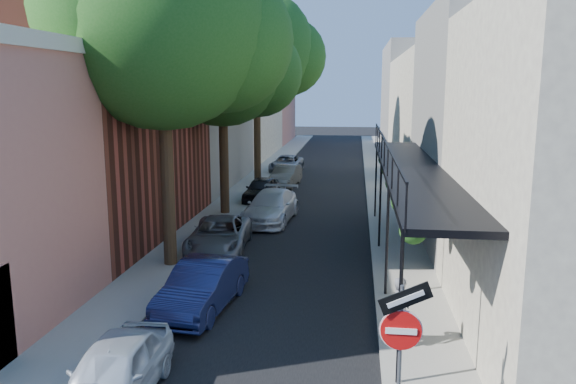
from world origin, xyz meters
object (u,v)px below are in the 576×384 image
(parked_car_d, at_px, (271,207))
(oak_mid, at_px, (231,64))
(pedestrian, at_px, (400,311))
(sign_post, at_px, (401,337))
(oak_far, at_px, (264,50))
(parked_car_e, at_px, (262,189))
(parked_car_f, at_px, (286,176))
(parked_car_b, at_px, (203,286))
(oak_near, at_px, (177,28))
(parked_car_a, at_px, (114,372))
(parked_car_c, at_px, (219,235))
(parked_car_g, at_px, (286,164))

(parked_car_d, bearing_deg, oak_mid, 151.25)
(pedestrian, bearing_deg, sign_post, 162.01)
(oak_far, relative_size, parked_car_d, 2.49)
(parked_car_e, relative_size, parked_car_f, 0.96)
(parked_car_b, bearing_deg, oak_near, 120.11)
(parked_car_f, bearing_deg, oak_mid, -95.07)
(oak_near, xyz_separation_m, parked_car_a, (1.20, -8.43, -7.26))
(sign_post, relative_size, parked_car_c, 0.67)
(parked_car_a, bearing_deg, parked_car_g, 90.35)
(parked_car_b, distance_m, parked_car_d, 10.40)
(oak_far, distance_m, parked_car_d, 12.98)
(parked_car_a, bearing_deg, pedestrian, 26.93)
(parked_car_f, distance_m, parked_car_g, 5.94)
(sign_post, distance_m, parked_car_g, 31.75)
(oak_far, distance_m, parked_car_e, 9.61)
(sign_post, distance_m, oak_far, 27.80)
(sign_post, distance_m, parked_car_e, 21.33)
(parked_car_e, bearing_deg, oak_near, -90.03)
(parked_car_d, bearing_deg, sign_post, -69.48)
(oak_near, bearing_deg, parked_car_f, 84.82)
(parked_car_f, height_order, parked_car_g, parked_car_f)
(pedestrian, bearing_deg, parked_car_a, 104.04)
(sign_post, xyz_separation_m, parked_car_a, (-5.32, 0.86, -1.42))
(oak_near, distance_m, pedestrian, 11.19)
(oak_mid, relative_size, pedestrian, 6.25)
(oak_near, height_order, parked_car_a, oak_near)
(parked_car_d, xyz_separation_m, parked_car_f, (-0.52, 9.36, -0.05))
(parked_car_e, height_order, pedestrian, pedestrian)
(oak_far, bearing_deg, oak_near, -90.04)
(oak_near, distance_m, parked_car_a, 11.19)
(parked_car_b, xyz_separation_m, parked_car_e, (-0.89, 14.95, -0.03))
(oak_mid, distance_m, parked_car_f, 10.39)
(parked_car_g, bearing_deg, oak_mid, -88.67)
(sign_post, height_order, parked_car_g, sign_post)
(sign_post, height_order, parked_car_c, sign_post)
(parked_car_f, bearing_deg, parked_car_g, 102.11)
(pedestrian, bearing_deg, parked_car_g, -0.89)
(parked_car_a, relative_size, parked_car_c, 0.81)
(parked_car_b, height_order, parked_car_c, parked_car_b)
(sign_post, xyz_separation_m, parked_car_e, (-5.76, 20.49, -1.40))
(oak_near, relative_size, oak_far, 0.96)
(parked_car_a, bearing_deg, parked_car_b, 84.01)
(parked_car_e, distance_m, parked_car_g, 10.70)
(sign_post, relative_size, parked_car_f, 0.77)
(sign_post, relative_size, parked_car_e, 0.80)
(parked_car_d, bearing_deg, pedestrian, -63.64)
(parked_car_b, bearing_deg, parked_car_c, 105.53)
(parked_car_d, height_order, parked_car_f, parked_car_d)
(sign_post, bearing_deg, parked_car_g, 100.46)
(oak_near, height_order, parked_car_c, oak_near)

